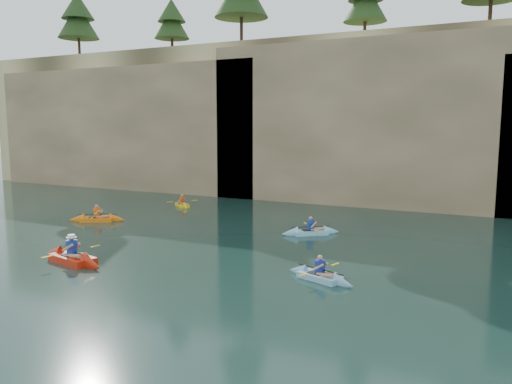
% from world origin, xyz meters
% --- Properties ---
extents(ground, '(160.00, 160.00, 0.00)m').
position_xyz_m(ground, '(0.00, 0.00, 0.00)').
color(ground, black).
rests_on(ground, ground).
extents(cliff, '(70.00, 16.00, 12.00)m').
position_xyz_m(cliff, '(0.00, 30.00, 6.00)').
color(cliff, '#CDB97D').
rests_on(cliff, ground).
extents(cliff_slab_west, '(26.00, 2.40, 10.56)m').
position_xyz_m(cliff_slab_west, '(-20.00, 22.60, 5.28)').
color(cliff_slab_west, tan).
rests_on(cliff_slab_west, ground).
extents(cliff_slab_center, '(24.00, 2.40, 11.40)m').
position_xyz_m(cliff_slab_center, '(2.00, 22.60, 5.70)').
color(cliff_slab_center, tan).
rests_on(cliff_slab_center, ground).
extents(sea_cave_west, '(4.50, 1.00, 4.00)m').
position_xyz_m(sea_cave_west, '(-18.00, 21.95, 2.00)').
color(sea_cave_west, black).
rests_on(sea_cave_west, ground).
extents(sea_cave_center, '(3.50, 1.00, 3.20)m').
position_xyz_m(sea_cave_center, '(-4.00, 21.95, 1.60)').
color(sea_cave_center, black).
rests_on(sea_cave_center, ground).
extents(main_kayaker, '(3.89, 2.51, 1.41)m').
position_xyz_m(main_kayaker, '(-6.00, 3.26, 0.19)').
color(main_kayaker, red).
rests_on(main_kayaker, ground).
extents(kayaker_orange, '(3.12, 2.14, 1.20)m').
position_xyz_m(kayaker_orange, '(-11.31, 10.17, 0.15)').
color(kayaker_orange, orange).
rests_on(kayaker_orange, ground).
extents(kayaker_ltblue_near, '(2.91, 2.13, 1.12)m').
position_xyz_m(kayaker_ltblue_near, '(3.60, 5.53, 0.14)').
color(kayaker_ltblue_near, '#82B9DB').
rests_on(kayaker_ltblue_near, ground).
extents(kayaker_yellow, '(2.34, 2.13, 1.04)m').
position_xyz_m(kayaker_yellow, '(-9.90, 16.60, 0.13)').
color(kayaker_yellow, yellow).
rests_on(kayaker_yellow, ground).
extents(kayaker_ltblue_mid, '(2.80, 2.39, 1.14)m').
position_xyz_m(kayaker_ltblue_mid, '(0.78, 12.33, 0.14)').
color(kayaker_ltblue_mid, '#94DCF9').
rests_on(kayaker_ltblue_mid, ground).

